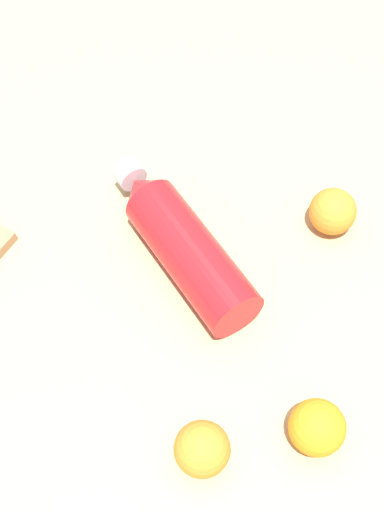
% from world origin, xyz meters
% --- Properties ---
extents(ground_plane, '(2.40, 2.40, 0.00)m').
position_xyz_m(ground_plane, '(0.00, 0.00, 0.00)').
color(ground_plane, tan).
extents(water_bottle, '(0.23, 0.27, 0.08)m').
position_xyz_m(water_bottle, '(-0.03, 0.06, 0.04)').
color(water_bottle, red).
rests_on(water_bottle, ground_plane).
extents(orange_0, '(0.07, 0.07, 0.07)m').
position_xyz_m(orange_0, '(0.10, -0.12, 0.03)').
color(orange_0, orange).
rests_on(orange_0, ground_plane).
extents(orange_1, '(0.07, 0.07, 0.07)m').
position_xyz_m(orange_1, '(-0.29, -0.06, 0.03)').
color(orange_1, orange).
rests_on(orange_1, ground_plane).
extents(orange_2, '(0.07, 0.07, 0.07)m').
position_xyz_m(orange_2, '(-0.22, -0.18, 0.03)').
color(orange_2, orange).
rests_on(orange_2, ground_plane).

